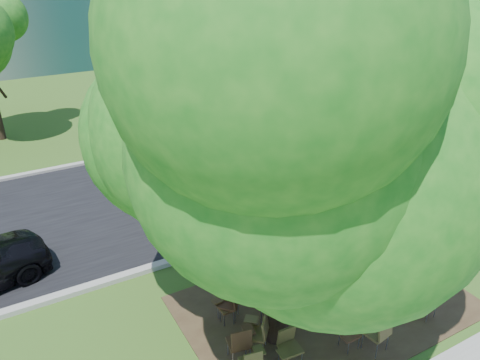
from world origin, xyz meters
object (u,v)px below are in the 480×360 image
main_tree (285,109)px  chair_1 (241,341)px  chair_8 (228,304)px  chair_11 (324,288)px  chair_2 (259,330)px  chair_3 (288,344)px  chair_5 (348,331)px  chair_7 (375,281)px  chair_12 (363,271)px  chair_6 (428,300)px  chair_13 (398,247)px  chair_10 (296,286)px  school_bus (349,124)px  chair_9 (272,303)px  chair_14 (312,264)px  chair_4 (380,330)px  chair_15 (232,301)px

main_tree → chair_1: bearing=-166.9°
chair_8 → chair_11: chair_11 is taller
chair_2 → chair_3: size_ratio=1.06×
chair_5 → chair_7: 1.88m
main_tree → chair_12: bearing=8.0°
chair_2 → chair_6: size_ratio=1.23×
chair_7 → chair_12: 0.55m
chair_1 → chair_13: bearing=21.2°
chair_1 → chair_11: chair_1 is taller
main_tree → chair_10: bearing=35.1°
school_bus → chair_9: size_ratio=16.18×
chair_5 → chair_14: chair_14 is taller
chair_3 → chair_14: 2.91m
chair_4 → chair_5: (-0.51, 0.42, -0.12)m
chair_1 → chair_7: chair_1 is taller
chair_2 → chair_15: (-0.05, 1.16, -0.05)m
chair_3 → chair_13: chair_3 is taller
school_bus → chair_15: size_ratio=16.02×
chair_8 → main_tree: bearing=-147.6°
chair_3 → chair_9: (0.40, 1.25, -0.02)m
chair_8 → chair_13: size_ratio=0.90×
chair_5 → chair_14: 2.36m
chair_7 → chair_13: size_ratio=1.04×
main_tree → chair_7: (2.85, -0.12, -4.85)m
chair_1 → chair_10: (2.12, 1.00, -0.11)m
chair_9 → chair_10: chair_9 is taller
school_bus → chair_3: size_ratio=15.53×
chair_7 → chair_9: chair_7 is taller
main_tree → chair_9: size_ratio=10.45×
chair_10 → chair_12: chair_12 is taller
chair_11 → chair_12: (1.33, 0.09, -0.04)m
chair_11 → chair_12: size_ratio=1.08×
chair_6 → chair_8: 4.76m
chair_6 → chair_12: 1.71m
chair_6 → chair_7: (-0.69, 1.07, 0.08)m
chair_5 → chair_13: (3.30, 1.74, 0.06)m
chair_8 → chair_14: chair_14 is taller
chair_6 → chair_14: 2.90m
chair_7 → chair_10: 1.98m
chair_7 → chair_3: bearing=-93.8°
chair_9 → chair_15: size_ratio=0.99×
school_bus → chair_1: (-8.41, -6.48, -1.34)m
chair_13 → chair_14: size_ratio=0.93×
chair_12 → chair_14: (-1.04, 0.80, 0.08)m
chair_1 → chair_4: bearing=-12.1°
chair_11 → chair_6: bearing=-80.2°
chair_6 → chair_15: (-4.13, 2.20, 0.06)m
chair_13 → chair_11: bearing=164.6°
chair_7 → chair_10: chair_7 is taller
chair_11 → chair_13: (2.88, 0.38, 0.01)m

